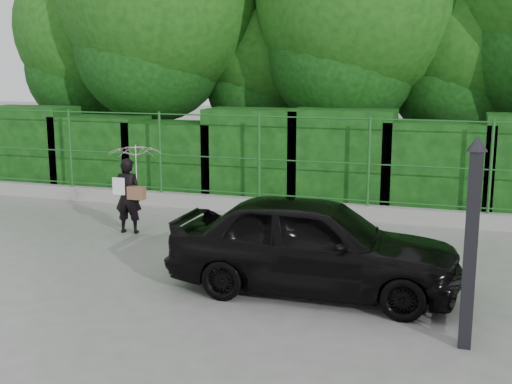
% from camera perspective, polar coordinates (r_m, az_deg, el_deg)
% --- Properties ---
extents(ground, '(80.00, 80.00, 0.00)m').
position_cam_1_polar(ground, '(9.87, -9.95, -7.20)').
color(ground, gray).
extents(kerb, '(14.00, 0.25, 0.30)m').
position_cam_1_polar(kerb, '(13.83, -1.30, -1.10)').
color(kerb, '#9E9E99').
rests_on(kerb, ground).
extents(fence, '(14.13, 0.06, 1.80)m').
position_cam_1_polar(fence, '(13.57, -0.44, 3.18)').
color(fence, '#1D5820').
rests_on(fence, kerb).
extents(hedge, '(14.20, 1.20, 2.17)m').
position_cam_1_polar(hedge, '(14.58, 0.33, 2.99)').
color(hedge, black).
rests_on(hedge, ground).
extents(trees, '(17.10, 6.15, 8.08)m').
position_cam_1_polar(trees, '(16.41, 6.43, 16.45)').
color(trees, black).
rests_on(trees, ground).
extents(gate, '(0.22, 2.33, 2.36)m').
position_cam_1_polar(gate, '(7.77, 18.53, -3.52)').
color(gate, black).
rests_on(gate, ground).
extents(woman, '(1.01, 1.03, 1.67)m').
position_cam_1_polar(woman, '(12.07, -10.79, 1.52)').
color(woman, black).
rests_on(woman, ground).
extents(car, '(3.97, 1.60, 1.35)m').
position_cam_1_polar(car, '(8.86, 5.14, -4.63)').
color(car, black).
rests_on(car, ground).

